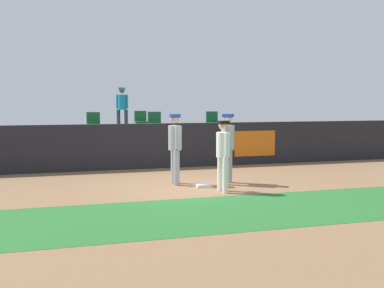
{
  "coord_description": "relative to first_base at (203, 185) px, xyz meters",
  "views": [
    {
      "loc": [
        -3.16,
        -10.89,
        2.14
      ],
      "look_at": [
        0.29,
        0.95,
        1.0
      ],
      "focal_mm": 42.33,
      "sensor_mm": 36.0,
      "label": 1
    }
  ],
  "objects": [
    {
      "name": "ground_plane",
      "position": [
        -0.29,
        0.05,
        -0.04
      ],
      "size": [
        60.0,
        60.0,
        0.0
      ],
      "primitive_type": "plane",
      "color": "#846042"
    },
    {
      "name": "grass_foreground_strip",
      "position": [
        -0.29,
        -2.68,
        -0.04
      ],
      "size": [
        18.0,
        2.8,
        0.01
      ],
      "primitive_type": "cube",
      "color": "#26662B",
      "rests_on": "ground_plane"
    },
    {
      "name": "first_base",
      "position": [
        0.0,
        0.0,
        0.0
      ],
      "size": [
        0.4,
        0.4,
        0.08
      ],
      "primitive_type": "cube",
      "color": "white",
      "rests_on": "ground_plane"
    },
    {
      "name": "player_fielder_home",
      "position": [
        0.25,
        -0.78,
        0.95
      ],
      "size": [
        0.35,
        0.55,
        1.71
      ],
      "rotation": [
        0.0,
        0.0,
        -1.5
      ],
      "color": "white",
      "rests_on": "ground_plane"
    },
    {
      "name": "player_runner_visitor",
      "position": [
        0.75,
        0.22,
        1.03
      ],
      "size": [
        0.49,
        0.49,
        1.84
      ],
      "rotation": [
        0.0,
        0.0,
        -2.22
      ],
      "color": "#9EA3AD",
      "rests_on": "ground_plane"
    },
    {
      "name": "player_coach_visitor",
      "position": [
        -0.6,
        0.51,
        1.02
      ],
      "size": [
        0.35,
        0.51,
        1.84
      ],
      "rotation": [
        0.0,
        0.0,
        -1.59
      ],
      "color": "#9EA3AD",
      "rests_on": "ground_plane"
    },
    {
      "name": "field_wall",
      "position": [
        -0.27,
        3.55,
        0.69
      ],
      "size": [
        18.0,
        0.26,
        1.45
      ],
      "color": "black",
      "rests_on": "ground_plane"
    },
    {
      "name": "bleacher_platform",
      "position": [
        -0.29,
        6.12,
        0.44
      ],
      "size": [
        18.0,
        4.8,
        0.96
      ],
      "primitive_type": "cube",
      "color": "#59595E",
      "rests_on": "ground_plane"
    },
    {
      "name": "seat_front_center",
      "position": [
        -0.21,
        4.99,
        1.39
      ],
      "size": [
        0.47,
        0.44,
        0.84
      ],
      "color": "#4C4C51",
      "rests_on": "bleacher_platform"
    },
    {
      "name": "seat_front_right",
      "position": [
        1.97,
        4.99,
        1.39
      ],
      "size": [
        0.45,
        0.44,
        0.84
      ],
      "color": "#4C4C51",
      "rests_on": "bleacher_platform"
    },
    {
      "name": "seat_front_left",
      "position": [
        -2.36,
        4.99,
        1.39
      ],
      "size": [
        0.45,
        0.44,
        0.84
      ],
      "color": "#4C4C51",
      "rests_on": "bleacher_platform"
    },
    {
      "name": "seat_back_center",
      "position": [
        -0.41,
        6.79,
        1.39
      ],
      "size": [
        0.47,
        0.44,
        0.84
      ],
      "color": "#4C4C51",
      "rests_on": "bleacher_platform"
    },
    {
      "name": "spectator_hooded",
      "position": [
        -1.0,
        7.82,
        1.95
      ],
      "size": [
        0.48,
        0.43,
        1.78
      ],
      "rotation": [
        0.0,
        0.0,
        2.82
      ],
      "color": "#33384C",
      "rests_on": "bleacher_platform"
    }
  ]
}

